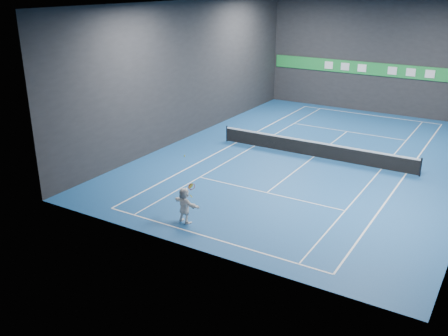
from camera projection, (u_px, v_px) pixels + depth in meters
The scene contains 19 objects.
ground at pixel (314, 157), 30.54m from camera, with size 26.00×26.00×0.00m, color navy.
ceiling at pixel (324, 3), 27.36m from camera, with size 26.00×26.00×0.00m, color black.
wall_back at pixel (379, 56), 39.35m from camera, with size 18.00×0.10×9.00m, color #232326.
wall_front at pixel (191, 142), 18.55m from camera, with size 18.00×0.10×9.00m, color #232326.
wall_left at pixel (191, 70), 33.31m from camera, with size 0.10×26.00×9.00m, color #232326.
baseline_near at pixel (208, 237), 21.03m from camera, with size 10.98×0.08×0.01m, color white.
baseline_far at pixel (369, 115), 40.06m from camera, with size 10.98×0.08×0.01m, color white.
sideline_doubles_left at pixel (236, 143), 33.20m from camera, with size 0.08×23.78×0.01m, color white.
sideline_doubles_right at pixel (406, 174), 27.88m from camera, with size 0.08×23.78×0.01m, color white.
sideline_singles_left at pixel (254, 146), 32.53m from camera, with size 0.06×23.78×0.01m, color white.
sideline_singles_right at pixel (381, 169), 28.55m from camera, with size 0.06×23.78×0.01m, color white.
service_line_near at pixel (267, 193), 25.42m from camera, with size 8.23×0.06×0.01m, color white.
service_line_far at pixel (347, 131), 35.66m from camera, with size 8.23×0.06×0.01m, color white.
center_service_line at pixel (314, 157), 30.54m from camera, with size 0.06×12.80×0.01m, color white.
player at pixel (185, 205), 22.05m from camera, with size 1.54×0.49×1.66m, color white.
tennis_ball at pixel (184, 156), 21.46m from camera, with size 0.07×0.07×0.07m, color yellow.
tennis_net at pixel (314, 149), 30.35m from camera, with size 12.50×0.10×1.07m.
sponsor_banner at pixel (377, 69), 39.66m from camera, with size 17.64×0.11×1.00m.
tennis_racket at pixel (191, 188), 21.59m from camera, with size 0.44×0.34×0.71m.
Camera 1 is at (10.21, -27.49, 10.17)m, focal length 40.00 mm.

